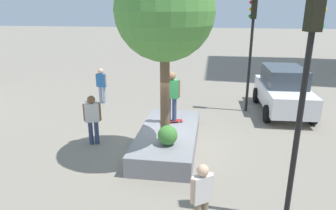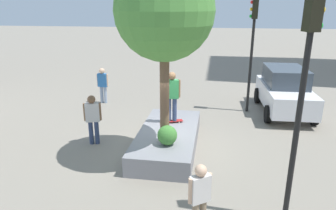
# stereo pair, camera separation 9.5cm
# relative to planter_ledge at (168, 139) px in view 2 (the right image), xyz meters

# --- Properties ---
(ground_plane) EXTENTS (120.00, 120.00, 0.00)m
(ground_plane) POSITION_rel_planter_ledge_xyz_m (-0.04, 0.09, -0.31)
(ground_plane) COLOR gray
(planter_ledge) EXTENTS (4.30, 1.91, 0.62)m
(planter_ledge) POSITION_rel_planter_ledge_xyz_m (0.00, 0.00, 0.00)
(planter_ledge) COLOR gray
(planter_ledge) RESTS_ON ground
(plaza_tree) EXTENTS (2.77, 2.77, 5.25)m
(plaza_tree) POSITION_rel_planter_ledge_xyz_m (0.87, 0.03, 4.15)
(plaza_tree) COLOR brown
(plaza_tree) RESTS_ON planter_ledge
(boxwood_shrub) EXTENTS (0.60, 0.60, 0.60)m
(boxwood_shrub) POSITION_rel_planter_ledge_xyz_m (1.08, 0.15, 0.61)
(boxwood_shrub) COLOR #3D7A33
(boxwood_shrub) RESTS_ON planter_ledge
(skateboard) EXTENTS (0.47, 0.82, 0.07)m
(skateboard) POSITION_rel_planter_ledge_xyz_m (-0.74, 0.02, 0.36)
(skateboard) COLOR #A51E1E
(skateboard) RESTS_ON planter_ledge
(skateboarder) EXTENTS (0.28, 0.60, 1.78)m
(skateboarder) POSITION_rel_planter_ledge_xyz_m (-0.74, 0.02, 1.41)
(skateboarder) COLOR navy
(skateboarder) RESTS_ON skateboard
(police_car) EXTENTS (4.40, 2.16, 2.02)m
(police_car) POSITION_rel_planter_ledge_xyz_m (-4.41, 4.57, 0.72)
(police_car) COLOR white
(police_car) RESTS_ON ground
(traffic_light_corner) EXTENTS (0.33, 0.37, 5.01)m
(traffic_light_corner) POSITION_rel_planter_ledge_xyz_m (3.27, 3.20, 3.07)
(traffic_light_corner) COLOR black
(traffic_light_corner) RESTS_ON ground
(traffic_light_median) EXTENTS (0.30, 0.35, 4.94)m
(traffic_light_median) POSITION_rel_planter_ledge_xyz_m (-4.28, 2.99, 3.03)
(traffic_light_median) COLOR black
(traffic_light_median) RESTS_ON ground
(bystander_watching) EXTENTS (0.32, 0.58, 1.76)m
(bystander_watching) POSITION_rel_planter_ledge_xyz_m (0.12, -2.59, 0.71)
(bystander_watching) COLOR navy
(bystander_watching) RESTS_ON ground
(passerby_with_bag) EXTENTS (0.27, 0.59, 1.75)m
(passerby_with_bag) POSITION_rel_planter_ledge_xyz_m (-4.48, -3.94, 0.70)
(passerby_with_bag) COLOR #8C9EB7
(passerby_with_bag) RESTS_ON ground
(pedestrian_crossing) EXTENTS (0.40, 0.46, 1.61)m
(pedestrian_crossing) POSITION_rel_planter_ledge_xyz_m (3.98, 1.29, 0.62)
(pedestrian_crossing) COLOR #847056
(pedestrian_crossing) RESTS_ON ground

